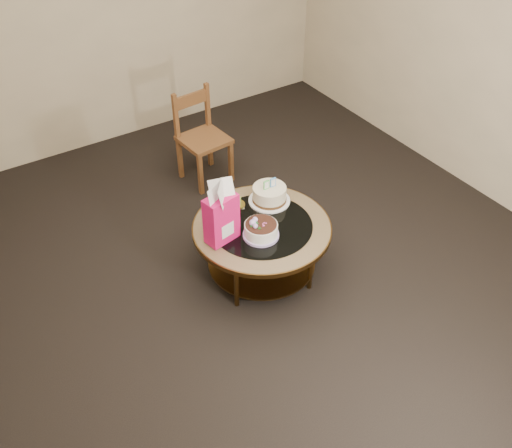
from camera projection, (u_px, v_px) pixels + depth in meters
ground at (262, 270)px, 4.43m from camera, size 5.00×5.00×0.00m
room_walls at (263, 87)px, 3.45m from camera, size 4.52×5.02×2.61m
coffee_table at (262, 233)px, 4.19m from camera, size 1.02×1.02×0.46m
decorated_cake at (261, 231)px, 4.01m from camera, size 0.26×0.26×0.15m
cream_cake at (269, 195)px, 4.32m from camera, size 0.32×0.32×0.20m
gift_bag at (221, 213)px, 3.87m from camera, size 0.25×0.20×0.47m
pillar_candle at (237, 203)px, 4.29m from camera, size 0.13×0.13×0.09m
dining_chair at (202, 137)px, 5.13m from camera, size 0.43×0.43×0.85m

